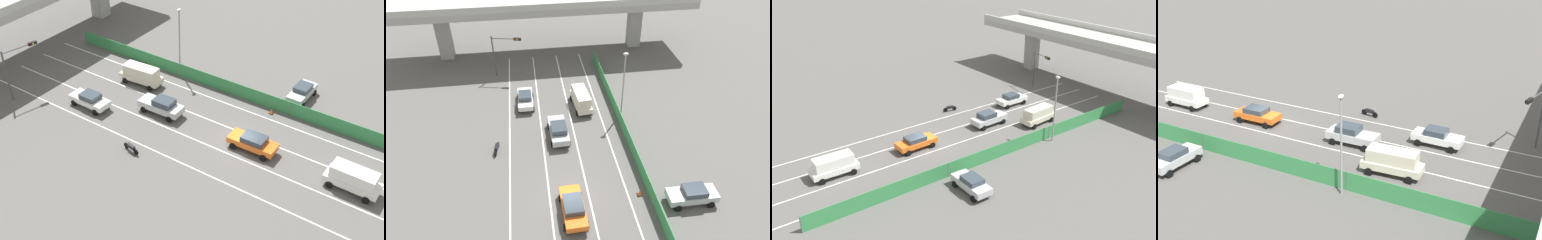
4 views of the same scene
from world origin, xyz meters
TOP-DOWN VIEW (x-y plane):
  - ground_plane at (0.00, 0.00)m, footprint 300.00×300.00m
  - lane_line_left_edge at (-5.22, 5.40)m, footprint 0.14×46.79m
  - lane_line_mid_left at (-1.74, 5.40)m, footprint 0.14×46.79m
  - lane_line_mid_right at (1.74, 5.40)m, footprint 0.14×46.79m
  - lane_line_right_edge at (5.22, 5.40)m, footprint 0.14×46.79m
  - elevated_overpass at (0.00, 30.79)m, footprint 44.43×8.68m
  - green_fence at (7.06, 5.40)m, footprint 0.10×42.89m
  - car_van_cream at (3.30, 14.61)m, footprint 2.25×4.97m
  - car_sedan_white at (-3.26, 16.11)m, footprint 1.99×4.46m
  - car_van_white at (0.16, -10.60)m, footprint 2.13×4.66m
  - car_sedan_silver at (0.00, 9.27)m, footprint 2.13×4.72m
  - car_taxi_orange at (0.07, -1.22)m, footprint 2.12×4.62m
  - motorcycle at (-6.50, 7.91)m, footprint 0.61×1.94m
  - parked_wagon_silver at (10.47, -1.44)m, footprint 4.35×2.00m
  - traffic_light at (-5.62, 23.65)m, footprint 3.89×1.19m
  - street_lamp at (7.70, 12.48)m, footprint 0.60×0.36m
  - traffic_cone at (6.23, -0.05)m, footprint 0.47×0.47m

SIDE VIEW (x-z plane):
  - ground_plane at x=0.00m, z-range 0.00..0.00m
  - lane_line_left_edge at x=-5.22m, z-range 0.00..0.01m
  - lane_line_mid_left at x=-1.74m, z-range 0.00..0.01m
  - lane_line_mid_right at x=1.74m, z-range 0.00..0.01m
  - lane_line_right_edge at x=5.22m, z-range 0.00..0.01m
  - traffic_cone at x=6.23m, z-range -0.02..0.56m
  - motorcycle at x=-6.50m, z-range -0.01..0.93m
  - green_fence at x=7.06m, z-range 0.00..1.56m
  - car_taxi_orange at x=0.07m, z-range 0.10..1.66m
  - car_sedan_white at x=-3.26m, z-range 0.08..1.69m
  - parked_wagon_silver at x=10.47m, z-range 0.09..1.70m
  - car_sedan_silver at x=0.00m, z-range 0.07..1.83m
  - car_van_white at x=0.16m, z-range 0.15..2.27m
  - car_van_cream at x=3.30m, z-range 0.15..2.28m
  - traffic_light at x=-5.62m, z-range 1.21..6.95m
  - street_lamp at x=7.70m, z-range 0.78..8.61m
  - elevated_overpass at x=0.00m, z-range 2.60..11.27m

